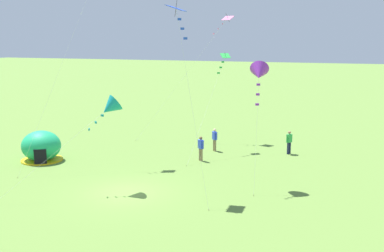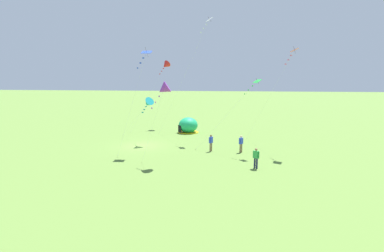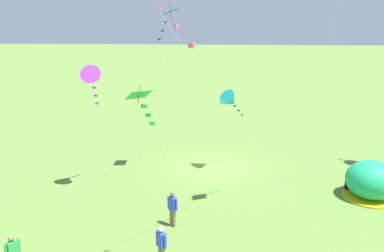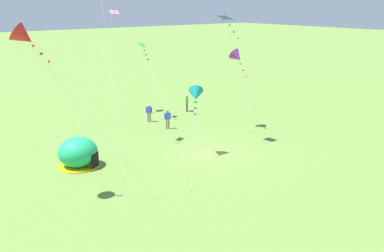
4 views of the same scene
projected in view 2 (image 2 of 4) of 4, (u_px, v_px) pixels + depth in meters
The scene contains 12 objects.
ground_plane at pixel (142, 146), 33.06m from camera, with size 300.00×300.00×0.00m, color olive.
popup_tent at pixel (188, 125), 40.93m from camera, with size 2.81×2.81×2.10m.
person_watching_sky at pixel (241, 143), 29.88m from camera, with size 0.45×0.44×1.72m.
person_far_back at pixel (256, 157), 24.47m from camera, with size 0.41×0.51×1.72m.
person_strolling at pixel (211, 142), 30.31m from camera, with size 0.51×0.41×1.72m.
kite_red at pixel (166, 65), 44.32m from camera, with size 6.30×4.71×10.01m.
kite_teal at pixel (148, 103), 33.34m from camera, with size 5.04×5.67×5.30m.
kite_white at pixel (207, 24), 35.01m from camera, with size 2.97×7.45×14.48m.
kite_purple at pixel (163, 89), 25.30m from camera, with size 1.29×2.73×7.12m.
kite_green at pixel (253, 85), 28.56m from camera, with size 1.18×6.48×7.34m.
kite_blue at pixel (145, 55), 28.86m from camera, with size 3.19×2.82×10.30m.
kite_pink at pixel (292, 54), 28.71m from camera, with size 7.10×4.43×10.35m.
Camera 2 is at (31.19, 10.10, 7.30)m, focal length 28.00 mm.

